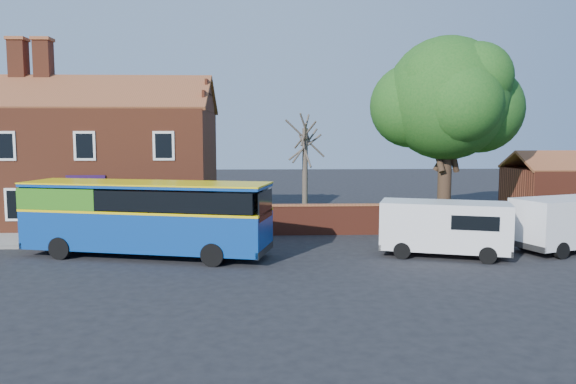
{
  "coord_description": "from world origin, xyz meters",
  "views": [
    {
      "loc": [
        2.16,
        -21.61,
        5.25
      ],
      "look_at": [
        3.29,
        5.0,
        2.45
      ],
      "focal_mm": 35.0,
      "sensor_mm": 36.0,
      "label": 1
    }
  ],
  "objects_px": {
    "bus": "(139,214)",
    "van_near": "(445,226)",
    "van_far": "(573,221)",
    "large_tree": "(447,103)"
  },
  "relations": [
    {
      "from": "bus",
      "to": "van_near",
      "type": "bearing_deg",
      "value": 10.91
    },
    {
      "from": "van_near",
      "to": "van_far",
      "type": "bearing_deg",
      "value": 25.48
    },
    {
      "from": "bus",
      "to": "van_far",
      "type": "distance_m",
      "value": 19.07
    },
    {
      "from": "van_far",
      "to": "large_tree",
      "type": "bearing_deg",
      "value": 94.39
    },
    {
      "from": "bus",
      "to": "large_tree",
      "type": "xyz_separation_m",
      "value": [
        15.69,
        7.75,
        5.15
      ]
    },
    {
      "from": "van_near",
      "to": "van_far",
      "type": "relative_size",
      "value": 0.97
    },
    {
      "from": "van_near",
      "to": "van_far",
      "type": "xyz_separation_m",
      "value": [
        6.04,
        0.83,
        0.03
      ]
    },
    {
      "from": "van_far",
      "to": "van_near",
      "type": "bearing_deg",
      "value": 168.14
    },
    {
      "from": "bus",
      "to": "van_near",
      "type": "height_order",
      "value": "bus"
    },
    {
      "from": "bus",
      "to": "large_tree",
      "type": "relative_size",
      "value": 1.01
    }
  ]
}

